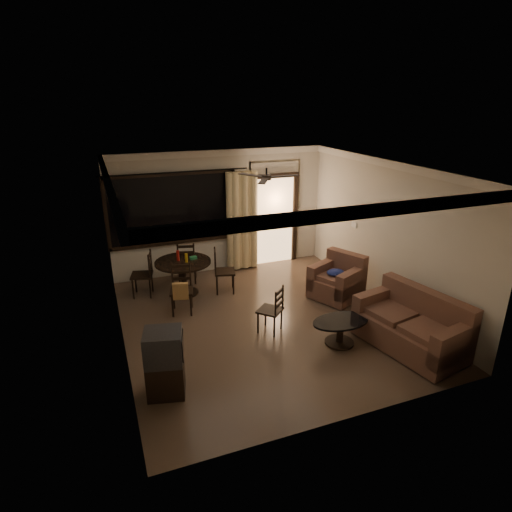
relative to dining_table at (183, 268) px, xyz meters
name	(u,v)px	position (x,y,z in m)	size (l,w,h in m)	color
ground	(265,321)	(1.13, -1.70, -0.57)	(5.50, 5.50, 0.00)	#7F6651
room_shell	(260,200)	(1.73, 0.07, 1.26)	(5.50, 6.70, 5.50)	beige
dining_table	(183,268)	(0.00, 0.00, 0.00)	(1.15, 1.15, 0.94)	black
dining_chair_west	(143,283)	(-0.81, 0.21, -0.29)	(0.51, 0.51, 0.95)	black
dining_chair_east	(224,279)	(0.81, -0.21, -0.29)	(0.51, 0.51, 0.95)	black
dining_chair_south	(182,298)	(-0.22, -0.83, -0.26)	(0.51, 0.55, 0.95)	black
dining_chair_north	(187,269)	(0.20, 0.58, -0.29)	(0.51, 0.51, 0.95)	black
tv_cabinet	(165,363)	(-0.91, -3.10, -0.08)	(0.60, 0.56, 0.97)	black
sofa	(412,327)	(3.05, -3.36, -0.20)	(1.24, 1.88, 0.93)	#4A2B22
armchair	(338,280)	(2.90, -1.30, -0.20)	(1.16, 1.16, 0.88)	#4A2B22
coffee_table	(340,328)	(2.01, -2.86, -0.28)	(0.99, 0.59, 0.44)	black
side_chair	(270,318)	(1.08, -2.08, -0.31)	(0.54, 0.54, 0.86)	black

